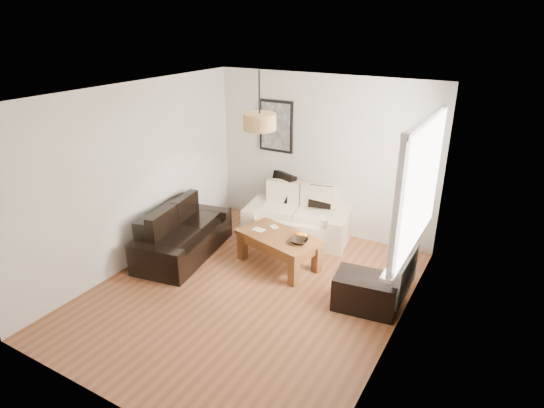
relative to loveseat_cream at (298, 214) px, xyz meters
The scene contains 21 objects.
floor 1.84m from the loveseat_cream, 83.96° to the right, with size 4.50×4.50×0.00m, color brown.
ceiling 2.83m from the loveseat_cream, 83.96° to the right, with size 3.80×4.50×0.00m, color white, non-canonical shape.
wall_back 1.02m from the loveseat_cream, 68.17° to the left, with size 3.80×0.04×2.60m, color silver, non-canonical shape.
wall_front 4.13m from the loveseat_cream, 87.32° to the right, with size 3.80×0.04×2.60m, color silver, non-canonical shape.
wall_left 2.62m from the loveseat_cream, 133.88° to the right, with size 0.04×4.50×2.60m, color silver, non-canonical shape.
wall_right 2.88m from the loveseat_cream, 40.44° to the right, with size 0.04×4.50×2.60m, color silver, non-canonical shape.
window_bay 2.56m from the loveseat_cream, 25.57° to the right, with size 0.14×1.90×1.60m, color white, non-canonical shape.
radiator 2.23m from the loveseat_cream, 26.01° to the right, with size 0.10×0.90×0.52m, color white.
poster 1.51m from the loveseat_cream, 146.38° to the left, with size 0.62×0.04×0.87m, color black, non-canonical shape.
pendant_shade 2.35m from the loveseat_cream, 82.75° to the right, with size 0.40×0.40×0.20m, color tan.
loveseat_cream is the anchor object (origin of this frame).
sofa_leather 1.87m from the loveseat_cream, 131.63° to the right, with size 1.70×0.83×0.74m, color black, non-canonical shape.
coffee_table 1.00m from the loveseat_cream, 79.51° to the right, with size 1.18×0.65×0.48m, color brown, non-canonical shape.
ottoman 2.13m from the loveseat_cream, 39.60° to the right, with size 0.77×0.50×0.44m, color black.
cushion_left 0.56m from the loveseat_cream, 152.96° to the left, with size 0.46×0.14×0.46m, color black.
cushion_right 0.47m from the loveseat_cream, 33.30° to the left, with size 0.37×0.12×0.37m, color black.
fruit_bowl 1.18m from the loveseat_cream, 62.37° to the right, with size 0.25×0.25×0.06m, color black.
orange_a 1.02m from the loveseat_cream, 61.72° to the right, with size 0.09×0.09×0.09m, color orange.
orange_b 1.03m from the loveseat_cream, 58.39° to the right, with size 0.08×0.08×0.08m, color orange.
orange_c 1.00m from the loveseat_cream, 63.86° to the right, with size 0.08×0.08×0.08m, color #FB5515.
papers 0.97m from the loveseat_cream, 99.90° to the right, with size 0.18×0.13×0.01m, color beige.
Camera 1 is at (2.83, -4.33, 3.41)m, focal length 30.06 mm.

